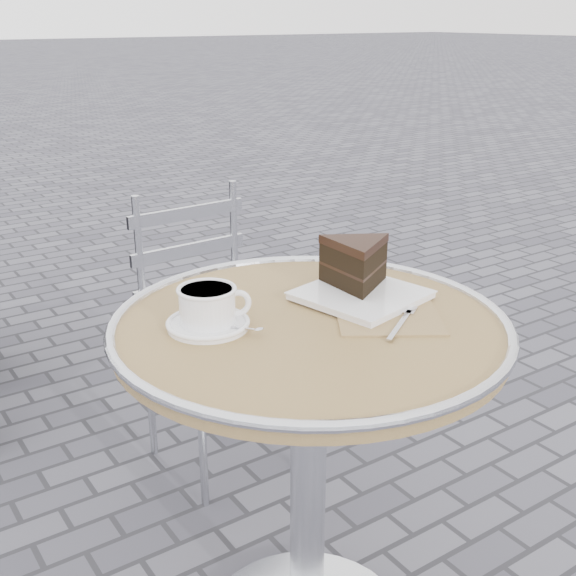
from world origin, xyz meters
TOP-DOWN VIEW (x-y plane):
  - cafe_table at (0.00, 0.00)m, footprint 0.72×0.72m
  - cappuccino_set at (-0.16, 0.08)m, footprint 0.15×0.16m
  - cake_plate_set at (0.15, 0.05)m, footprint 0.26×0.34m
  - bistro_chair at (0.17, 0.75)m, footprint 0.37×0.37m

SIDE VIEW (x-z plane):
  - bistro_chair at x=0.17m, z-range 0.09..0.89m
  - cafe_table at x=0.00m, z-range 0.20..0.94m
  - cappuccino_set at x=-0.16m, z-range 0.73..0.80m
  - cake_plate_set at x=0.15m, z-range 0.73..0.84m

